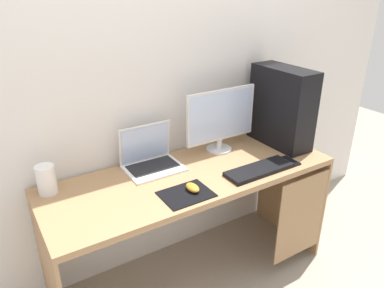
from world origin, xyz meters
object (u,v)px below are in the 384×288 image
Objects in this scene: monitor at (221,119)px; cell_phone at (289,161)px; keyboard at (259,170)px; pc_tower at (282,107)px; mouse_left at (193,188)px; laptop at (151,159)px; speaker at (46,180)px.

cell_phone is at bearing -54.34° from monitor.
keyboard is 0.23m from cell_phone.
mouse_left is (-0.81, -0.22, -0.23)m from pc_tower.
laptop is 0.58m from speaker.
cell_phone is at bearing -1.43° from keyboard.
laptop is at bearing 176.65° from monitor.
keyboard is at bearing -2.61° from mouse_left.
pc_tower is at bearing -6.41° from speaker.
pc_tower reaches higher than keyboard.
laptop reaches higher than mouse_left.
cell_phone is (0.26, -0.36, -0.21)m from monitor.
pc_tower reaches higher than mouse_left.
pc_tower is 0.51m from keyboard.
cell_phone is at bearing -27.74° from laptop.
monitor is at bearing 125.66° from cell_phone.
laptop is 0.63m from keyboard.
speaker is (-1.05, 0.05, -0.14)m from monitor.
monitor is 0.56m from mouse_left.
monitor is 5.14× the size of mouse_left.
pc_tower is at bearing 59.54° from cell_phone.
cell_phone is at bearing -17.23° from speaker.
mouse_left reaches higher than keyboard.
keyboard is 0.44m from mouse_left.
cell_phone is at bearing -120.46° from pc_tower.
pc_tower is 0.91m from laptop.
mouse_left is at bearing -165.06° from pc_tower.
monitor reaches higher than keyboard.
speaker reaches higher than mouse_left.
pc_tower reaches higher than laptop.
speaker is at bearing 177.93° from laptop.
laptop is at bearing 99.74° from mouse_left.
keyboard is (-0.38, -0.24, -0.24)m from pc_tower.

